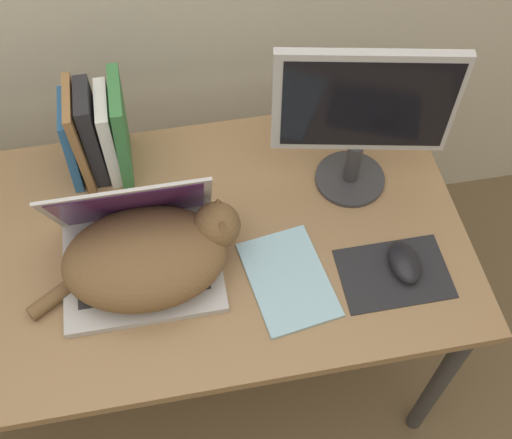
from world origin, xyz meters
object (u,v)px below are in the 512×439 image
(computer_mouse, at_px, (405,262))
(external_monitor, at_px, (362,116))
(book_row, at_px, (98,134))
(notepad, at_px, (288,279))
(cat, at_px, (150,255))
(laptop, at_px, (139,248))

(computer_mouse, bearing_deg, external_monitor, 101.52)
(book_row, xyz_separation_m, notepad, (0.37, -0.40, -0.12))
(cat, relative_size, external_monitor, 1.18)
(notepad, bearing_deg, cat, 166.21)
(laptop, bearing_deg, cat, -57.44)
(cat, distance_m, book_row, 0.34)
(laptop, distance_m, cat, 0.05)
(cat, xyz_separation_m, computer_mouse, (0.55, -0.08, -0.05))
(laptop, bearing_deg, notepad, -19.23)
(notepad, bearing_deg, computer_mouse, -2.97)
(cat, bearing_deg, book_row, 105.05)
(laptop, height_order, book_row, laptop)
(cat, distance_m, external_monitor, 0.54)
(computer_mouse, distance_m, book_row, 0.76)
(book_row, bearing_deg, cat, -74.95)
(laptop, distance_m, notepad, 0.33)
(computer_mouse, bearing_deg, notepad, 177.03)
(laptop, relative_size, notepad, 1.30)
(cat, distance_m, computer_mouse, 0.55)
(cat, bearing_deg, notepad, -13.79)
(external_monitor, distance_m, notepad, 0.39)
(laptop, relative_size, cat, 0.73)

